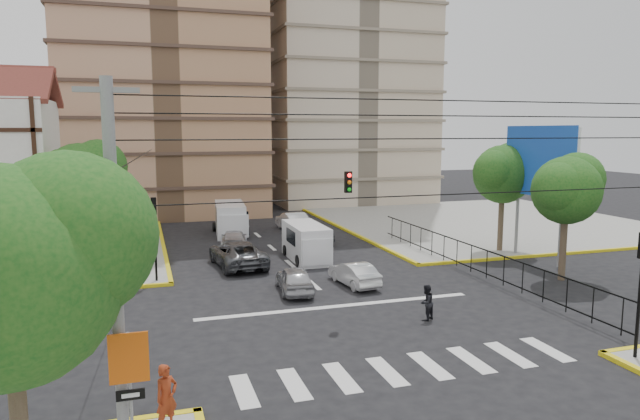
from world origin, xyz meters
name	(u,v)px	position (x,y,z in m)	size (l,w,h in m)	color
ground	(347,314)	(0.00, 0.00, 0.00)	(160.00, 160.00, 0.00)	black
sidewalk_ne	(483,222)	(20.00, 20.00, 0.07)	(26.00, 26.00, 0.15)	gray
crosswalk_stripes	(409,368)	(0.00, -6.00, 0.01)	(12.00, 2.40, 0.01)	silver
stop_line	(338,306)	(0.00, 1.20, 0.01)	(13.00, 0.40, 0.01)	silver
park_fence	(471,274)	(9.00, 4.50, 0.00)	(0.10, 22.50, 1.66)	black
billboard	(540,164)	(14.45, 6.00, 6.00)	(0.36, 6.20, 8.10)	slate
tree_sw_near	(13,265)	(-10.90, -9.99, 5.27)	(5.63, 4.60, 7.57)	#473828
tree_park_a	(568,187)	(13.08, 2.01, 5.01)	(4.41, 3.60, 6.83)	#473828
tree_park_c	(504,171)	(14.09, 9.01, 5.34)	(4.65, 3.80, 7.25)	#473828
tree_tudor	(82,175)	(-11.90, 16.01, 5.22)	(5.39, 4.40, 7.43)	#473828
traffic_light_nw	(154,225)	(-7.80, 7.80, 3.11)	(0.28, 0.22, 4.40)	black
traffic_light_hanging	(366,184)	(0.00, -2.04, 5.90)	(18.00, 9.12, 0.92)	black
utility_pole_sw	(116,271)	(-9.00, -9.00, 4.77)	(1.40, 0.28, 9.00)	slate
district_sign	(129,370)	(-8.80, -9.24, 2.45)	(0.90, 0.12, 3.20)	slate
van_right_lane	(307,243)	(1.24, 10.51, 1.08)	(2.09, 4.94, 2.22)	silver
van_left_lane	(231,220)	(-1.95, 20.58, 1.18)	(2.60, 5.56, 2.43)	silver
car_silver_front_left	(295,279)	(-1.30, 4.06, 0.66)	(1.55, 3.85, 1.31)	#ABABB0
car_white_front_right	(354,274)	(1.97, 4.35, 0.61)	(1.29, 3.71, 1.22)	silver
car_grey_mid_left	(238,254)	(-3.11, 10.27, 0.77)	(2.55, 5.53, 1.54)	#505257
car_silver_rear_left	(234,239)	(-2.49, 15.64, 0.61)	(1.71, 4.21, 1.22)	silver
car_darkgrey_mid_right	(312,232)	(3.19, 15.96, 0.77)	(1.82, 4.52, 1.54)	#262628
car_white_rear_right	(293,221)	(3.07, 21.03, 0.76)	(1.61, 4.62, 1.52)	silver
pedestrian_sw_corner	(167,397)	(-7.96, -7.92, 1.04)	(0.65, 0.43, 1.78)	maroon
pedestrian_crosswalk	(426,302)	(2.91, -1.73, 0.77)	(0.75, 0.58, 1.54)	black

